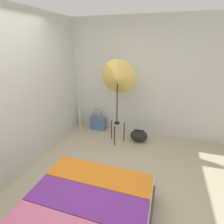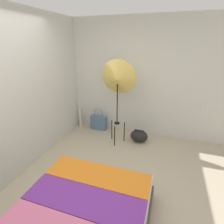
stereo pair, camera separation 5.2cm
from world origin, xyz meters
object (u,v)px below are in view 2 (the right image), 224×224
Objects in this scene: photo_umbrella at (117,79)px; duffel_bag at (139,136)px; tote_bag at (98,122)px; paper_roll at (80,118)px.

photo_umbrella reaches higher than duffel_bag.
tote_bag reaches higher than paper_roll.
tote_bag is 0.52m from paper_roll.
photo_umbrella is 1.43m from tote_bag.
duffel_bag is (1.08, -0.27, -0.05)m from tote_bag.
tote_bag is at bearing 165.91° from duffel_bag.
photo_umbrella is 3.17× the size of tote_bag.
paper_roll is (-1.60, 0.28, 0.11)m from duffel_bag.
photo_umbrella is at bearing -21.40° from paper_roll.
photo_umbrella reaches higher than tote_bag.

